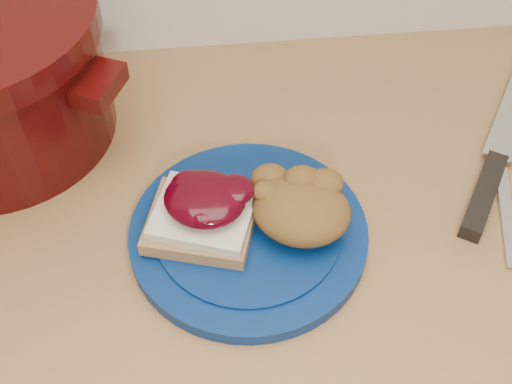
{
  "coord_description": "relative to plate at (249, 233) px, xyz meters",
  "views": [
    {
      "loc": [
        -0.09,
        1.07,
        1.44
      ],
      "look_at": [
        -0.05,
        1.49,
        0.95
      ],
      "focal_mm": 45.0,
      "sensor_mm": 36.0,
      "label": 1
    }
  ],
  "objects": [
    {
      "name": "stuffing_mound",
      "position": [
        0.05,
        -0.0,
        0.04
      ],
      "size": [
        0.13,
        0.12,
        0.05
      ],
      "primitive_type": "ellipsoid",
      "rotation": [
        0.0,
        0.0,
        -0.39
      ],
      "color": "brown",
      "rests_on": "plate"
    },
    {
      "name": "chef_knife",
      "position": [
        0.28,
        0.06,
        0.0
      ],
      "size": [
        0.2,
        0.29,
        0.02
      ],
      "rotation": [
        0.0,
        0.0,
        0.99
      ],
      "color": "black",
      "rests_on": "wood_countertop"
    },
    {
      "name": "butter_knife",
      "position": [
        0.28,
        0.01,
        -0.0
      ],
      "size": [
        0.05,
        0.16,
        0.0
      ],
      "primitive_type": "cube",
      "rotation": [
        0.0,
        0.0,
        1.31
      ],
      "color": "silver",
      "rests_on": "wood_countertop"
    },
    {
      "name": "plate",
      "position": [
        0.0,
        0.0,
        0.0
      ],
      "size": [
        0.32,
        0.32,
        0.02
      ],
      "primitive_type": "cylinder",
      "rotation": [
        0.0,
        0.0,
        -0.39
      ],
      "color": "#052052",
      "rests_on": "wood_countertop"
    },
    {
      "name": "pepper_grinder",
      "position": [
        -0.25,
        0.25,
        0.06
      ],
      "size": [
        0.07,
        0.07,
        0.14
      ],
      "rotation": [
        0.0,
        0.0,
        0.12
      ],
      "color": "black",
      "rests_on": "wood_countertop"
    },
    {
      "name": "sandwich",
      "position": [
        -0.04,
        0.01,
        0.04
      ],
      "size": [
        0.13,
        0.12,
        0.05
      ],
      "rotation": [
        0.0,
        0.0,
        -0.39
      ],
      "color": "olive",
      "rests_on": "plate"
    }
  ]
}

